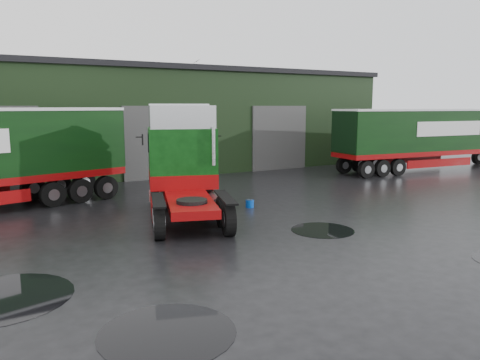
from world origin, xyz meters
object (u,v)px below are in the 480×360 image
tree_back_b (180,109)px  warehouse (126,119)px  wash_bucket (250,204)px  lorry_right (419,140)px  hero_tractor (186,163)px

tree_back_b → warehouse: bearing=-128.7°
warehouse → tree_back_b: bearing=51.3°
wash_bucket → tree_back_b: (7.50, 24.81, 3.60)m
wash_bucket → lorry_right: bearing=14.7°
lorry_right → tree_back_b: bearing=-155.3°
wash_bucket → tree_back_b: size_ratio=0.04×
wash_bucket → tree_back_b: 26.17m
wash_bucket → warehouse: bearing=91.9°
warehouse → lorry_right: warehouse is taller
lorry_right → wash_bucket: bearing=-69.0°
lorry_right → wash_bucket: lorry_right is taller
hero_tractor → warehouse: bearing=98.9°
warehouse → hero_tractor: bearing=-99.1°
warehouse → hero_tractor: size_ratio=4.96×
hero_tractor → wash_bucket: (2.99, 0.69, -1.88)m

